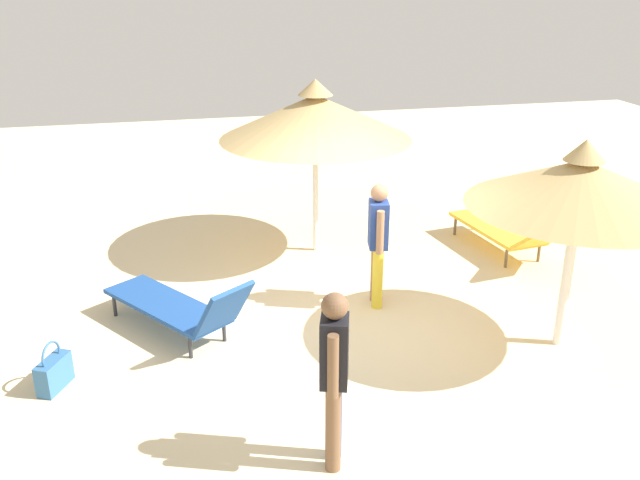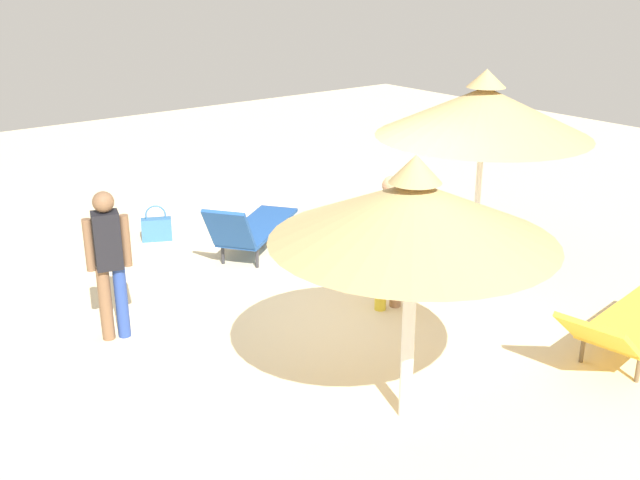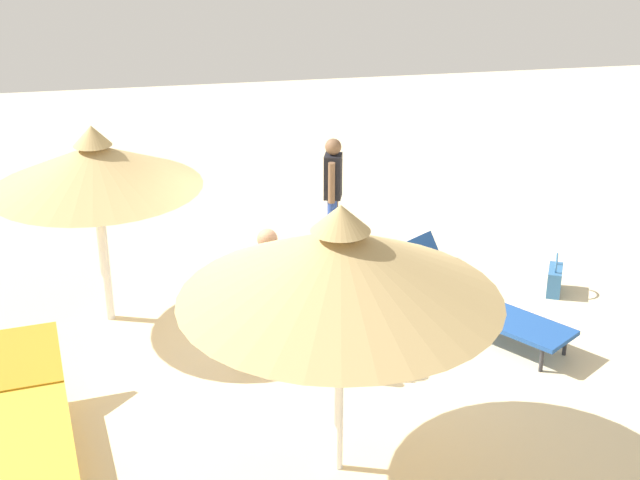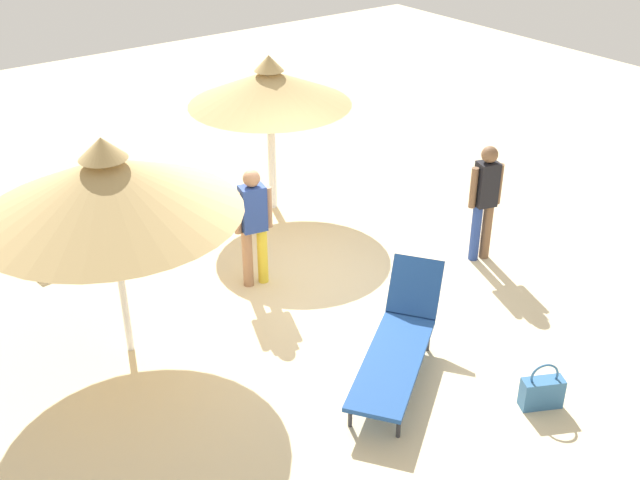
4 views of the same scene
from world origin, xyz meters
name	(u,v)px [view 3 (image 3 of 4)]	position (x,y,z in m)	size (l,w,h in m)	color
ground	(315,343)	(0.00, 0.00, -0.05)	(24.00, 24.00, 0.10)	beige
parasol_umbrella_near_left	(340,265)	(0.20, 2.28, 1.98)	(2.67, 2.67, 2.49)	white
parasol_umbrella_near_right	(95,166)	(2.24, -0.94, 1.85)	(2.31, 2.31, 2.31)	white
lounge_chair_back	(31,414)	(2.85, 1.50, 0.37)	(0.95, 2.17, 0.74)	gold
lounge_chair_far_left	(477,302)	(-1.82, 0.15, 0.37)	(1.66, 2.01, 0.89)	#1E478C
person_standing_center	(333,190)	(-0.66, -2.30, 0.89)	(0.29, 0.43, 1.59)	navy
person_standing_far_right	(269,290)	(0.55, 0.43, 0.88)	(0.27, 0.48, 1.55)	#A57554
handbag	(555,279)	(-3.09, -0.62, 0.18)	(0.33, 0.45, 0.52)	#336699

